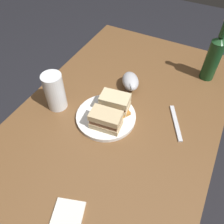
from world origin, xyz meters
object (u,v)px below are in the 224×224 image
napkin (67,219)px  fork (176,123)px  sandwich_half_left (106,120)px  plate (106,117)px  pint_glass (55,94)px  gravy_boat (130,81)px  sandwich_half_right (115,102)px  cider_bottle (214,57)px

napkin → fork: napkin is taller
napkin → sandwich_half_left: bearing=9.3°
plate → pint_glass: (-0.03, 0.21, 0.06)m
gravy_boat → napkin: size_ratio=1.24×
sandwich_half_right → gravy_boat: bearing=0.4°
sandwich_half_left → pint_glass: (0.01, 0.24, 0.02)m
plate → fork: size_ratio=1.34×
plate → pint_glass: bearing=98.6°
plate → sandwich_half_left: sandwich_half_left is taller
gravy_boat → napkin: 0.61m
gravy_boat → fork: (-0.10, -0.25, -0.04)m
pint_glass → napkin: pint_glass is taller
sandwich_half_right → fork: (0.05, -0.25, -0.05)m
sandwich_half_left → gravy_boat: (0.25, 0.01, -0.01)m
sandwich_half_left → napkin: sandwich_half_left is taller
plate → pint_glass: 0.23m
pint_glass → gravy_boat: size_ratio=1.19×
plate → gravy_boat: size_ratio=1.76×
sandwich_half_left → fork: bearing=-57.4°
sandwich_half_left → sandwich_half_right: sandwich_half_left is taller
fork → pint_glass: bearing=-102.1°
sandwich_half_right → gravy_boat: 0.16m
pint_glass → sandwich_half_left: bearing=-93.4°
plate → sandwich_half_right: size_ratio=1.93×
plate → cider_bottle: (0.45, -0.30, 0.11)m
sandwich_half_right → cider_bottle: bearing=-36.3°
sandwich_half_left → gravy_boat: bearing=2.9°
sandwich_half_right → pint_glass: (-0.08, 0.23, 0.02)m
fork → napkin: bearing=-47.7°
napkin → pint_glass: bearing=39.3°
pint_glass → cider_bottle: (0.48, -0.52, 0.05)m
cider_bottle → napkin: bearing=165.3°
cider_bottle → napkin: size_ratio=2.64×
gravy_boat → napkin: gravy_boat is taller
napkin → cider_bottle: bearing=-14.7°
sandwich_half_left → sandwich_half_right: bearing=6.9°
pint_glass → napkin: bearing=-140.7°
sandwich_half_right → gravy_boat: (0.16, 0.00, -0.01)m
sandwich_half_right → cider_bottle: 0.50m
plate → pint_glass: pint_glass is taller
gravy_boat → fork: bearing=-112.7°
sandwich_half_left → napkin: 0.36m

